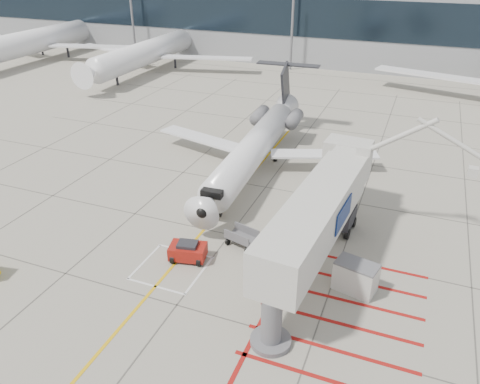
% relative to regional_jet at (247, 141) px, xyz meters
% --- Properties ---
extents(ground_plane, '(260.00, 260.00, 0.00)m').
position_rel_regional_jet_xyz_m(ground_plane, '(2.02, -12.69, -3.69)').
color(ground_plane, gray).
rests_on(ground_plane, ground).
extents(regional_jet, '(23.74, 29.27, 7.38)m').
position_rel_regional_jet_xyz_m(regional_jet, '(0.00, 0.00, 0.00)').
color(regional_jet, silver).
rests_on(regional_jet, ground_plane).
extents(jet_bridge, '(10.42, 19.44, 7.50)m').
position_rel_regional_jet_xyz_m(jet_bridge, '(8.53, -11.03, 0.06)').
color(jet_bridge, beige).
rests_on(jet_bridge, ground_plane).
extents(pushback_tug, '(2.62, 1.94, 1.38)m').
position_rel_regional_jet_xyz_m(pushback_tug, '(0.59, -12.43, -3.00)').
color(pushback_tug, maroon).
rests_on(pushback_tug, ground_plane).
extents(baggage_cart, '(2.37, 1.83, 1.32)m').
position_rel_regional_jet_xyz_m(baggage_cart, '(3.30, -9.63, -3.03)').
color(baggage_cart, '#545458').
rests_on(baggage_cart, ground_plane).
extents(ground_power_unit, '(2.70, 1.94, 1.93)m').
position_rel_regional_jet_xyz_m(ground_power_unit, '(11.35, -11.50, -2.73)').
color(ground_power_unit, beige).
rests_on(ground_power_unit, ground_plane).
extents(cone_nose, '(0.37, 0.37, 0.51)m').
position_rel_regional_jet_xyz_m(cone_nose, '(-2.43, -5.32, -3.44)').
color(cone_nose, '#FF460D').
rests_on(cone_nose, ground_plane).
extents(cone_side, '(0.35, 0.35, 0.48)m').
position_rel_regional_jet_xyz_m(cone_side, '(5.31, -4.04, -3.45)').
color(cone_side, '#F95A0D').
rests_on(cone_side, ground_plane).
extents(terminal_building, '(180.00, 28.00, 14.00)m').
position_rel_regional_jet_xyz_m(terminal_building, '(12.02, 57.31, 3.31)').
color(terminal_building, gray).
rests_on(terminal_building, ground_plane).
extents(terminal_glass_band, '(180.00, 0.10, 6.00)m').
position_rel_regional_jet_xyz_m(terminal_glass_band, '(12.02, 43.26, 4.31)').
color(terminal_glass_band, black).
rests_on(terminal_glass_band, ground_plane).
extents(bg_aircraft_a, '(36.01, 40.01, 12.00)m').
position_rel_regional_jet_xyz_m(bg_aircraft_a, '(-51.65, 33.31, 2.31)').
color(bg_aircraft_a, silver).
rests_on(bg_aircraft_a, ground_plane).
extents(bg_aircraft_b, '(32.80, 36.44, 10.93)m').
position_rel_regional_jet_xyz_m(bg_aircraft_b, '(-29.01, 33.31, 1.78)').
color(bg_aircraft_b, silver).
rests_on(bg_aircraft_b, ground_plane).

